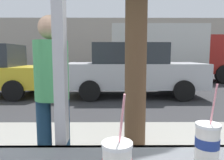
{
  "coord_description": "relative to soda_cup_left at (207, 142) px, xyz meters",
  "views": [
    {
      "loc": [
        0.23,
        -0.9,
        1.41
      ],
      "look_at": [
        0.25,
        2.14,
        1.04
      ],
      "focal_mm": 34.24,
      "sensor_mm": 36.0,
      "label": 1
    }
  ],
  "objects": [
    {
      "name": "building_facade_far",
      "position": [
        -0.61,
        22.89,
        1.56
      ],
      "size": [
        28.0,
        1.2,
        5.25
      ],
      "primitive_type": "cube",
      "color": "#A89E8E",
      "rests_on": "ground"
    },
    {
      "name": "pedestrian",
      "position": [
        -0.94,
        1.22,
        0.0
      ],
      "size": [
        0.32,
        0.32,
        1.63
      ],
      "color": "navy",
      "rests_on": "sidewalk_strip"
    },
    {
      "name": "box_truck",
      "position": [
        2.76,
        10.49,
        0.5
      ],
      "size": [
        6.4,
        2.44,
        2.86
      ],
      "color": "beige",
      "rests_on": "ground"
    },
    {
      "name": "ground_plane",
      "position": [
        -0.61,
        8.1,
        -1.07
      ],
      "size": [
        60.0,
        60.0,
        0.0
      ],
      "primitive_type": "plane",
      "color": "#2D2D30"
    },
    {
      "name": "parked_car_silver",
      "position": [
        0.37,
        6.44,
        -0.17
      ],
      "size": [
        4.56,
        2.0,
        1.77
      ],
      "color": "#BCBCC1",
      "rests_on": "ground"
    },
    {
      "name": "soda_cup_left",
      "position": [
        0.0,
        0.0,
        0.0
      ],
      "size": [
        0.09,
        0.09,
        0.31
      ],
      "color": "silver",
      "rests_on": "window_counter"
    }
  ]
}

